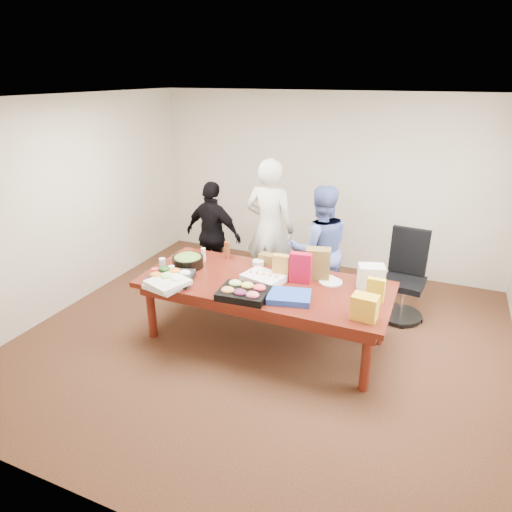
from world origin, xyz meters
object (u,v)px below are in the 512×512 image
at_px(office_chair, 404,279).
at_px(person_center, 270,229).
at_px(conference_table, 264,312).
at_px(person_right, 319,249).
at_px(salad_bowl, 188,262).
at_px(sheet_cake, 264,278).

xyz_separation_m(office_chair, person_center, (-1.82, 0.04, 0.41)).
height_order(conference_table, person_right, person_right).
distance_m(person_right, salad_bowl, 1.68).
relative_size(person_center, sheet_cake, 4.35).
distance_m(person_center, person_right, 0.78).
height_order(person_right, salad_bowl, person_right).
height_order(conference_table, person_center, person_center).
height_order(person_center, sheet_cake, person_center).
bearing_deg(sheet_cake, person_center, 122.98).
distance_m(person_center, salad_bowl, 1.30).
bearing_deg(conference_table, person_right, 71.08).
distance_m(sheet_cake, salad_bowl, 1.00).
height_order(office_chair, sheet_cake, office_chair).
bearing_deg(office_chair, salad_bowl, -149.77).
xyz_separation_m(person_center, sheet_cake, (0.38, -1.16, -0.17)).
relative_size(office_chair, sheet_cake, 2.49).
bearing_deg(office_chair, sheet_cake, -135.96).
xyz_separation_m(person_center, salad_bowl, (-0.62, -1.14, -0.15)).
height_order(office_chair, salad_bowl, office_chair).
bearing_deg(salad_bowl, office_chair, 24.24).
bearing_deg(sheet_cake, office_chair, 52.78).
distance_m(conference_table, salad_bowl, 1.12).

